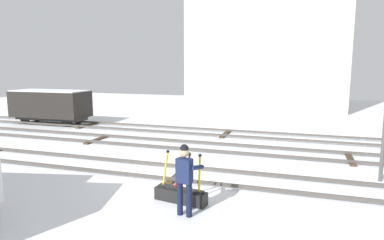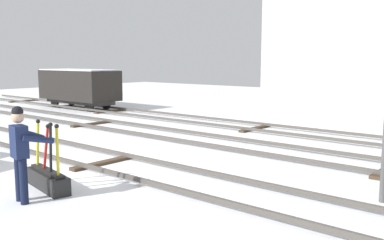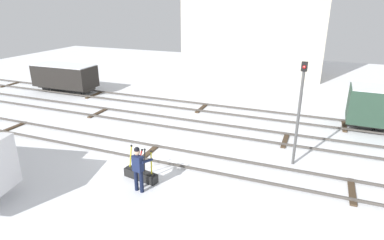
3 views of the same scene
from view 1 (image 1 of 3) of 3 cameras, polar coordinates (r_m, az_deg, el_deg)
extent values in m
plane|color=white|center=(11.96, -2.27, -9.23)|extent=(60.00, 60.00, 0.00)
cube|color=#4C4742|center=(11.28, -3.56, -9.69)|extent=(44.00, 0.07, 0.10)
cube|color=#4C4742|center=(12.57, -1.13, -7.69)|extent=(44.00, 0.07, 0.10)
cube|color=#423323|center=(11.95, -2.27, -9.05)|extent=(0.24, 1.94, 0.08)
cube|color=#4C4742|center=(14.92, 2.10, -4.99)|extent=(44.00, 0.07, 0.10)
cube|color=#4C4742|center=(16.27, 3.50, -3.81)|extent=(44.00, 0.07, 0.10)
cube|color=#423323|center=(18.01, -15.52, -3.16)|extent=(0.24, 1.94, 0.08)
cube|color=#423323|center=(15.22, 24.78, -5.90)|extent=(0.24, 1.94, 0.08)
cube|color=#4C4742|center=(18.10, 5.04, -2.51)|extent=(44.00, 0.07, 0.10)
cube|color=#4C4742|center=(19.48, 5.99, -1.69)|extent=(44.00, 0.07, 0.10)
cube|color=#423323|center=(22.38, -17.05, -0.88)|extent=(0.24, 1.94, 0.08)
cube|color=#423323|center=(18.81, 5.53, -2.36)|extent=(0.24, 1.94, 0.08)
cube|color=black|center=(9.74, -1.90, -12.47)|extent=(1.56, 0.62, 0.36)
cube|color=black|center=(9.66, -1.91, -11.31)|extent=(1.38, 0.44, 0.06)
cylinder|color=yellow|center=(9.75, -4.42, -8.12)|extent=(0.23, 0.09, 1.05)
sphere|color=black|center=(9.56, -4.03, -5.23)|extent=(0.09, 0.09, 0.09)
cylinder|color=red|center=(9.52, -2.04, -8.65)|extent=(0.39, 0.12, 1.01)
sphere|color=black|center=(9.30, -1.16, -5.88)|extent=(0.09, 0.09, 0.09)
cylinder|color=black|center=(9.39, -0.65, -8.73)|extent=(0.16, 0.08, 1.05)
sphere|color=black|center=(9.22, -0.40, -5.68)|extent=(0.09, 0.09, 0.09)
cylinder|color=yellow|center=(9.24, 1.25, -9.03)|extent=(0.09, 0.07, 1.05)
sphere|color=black|center=(9.08, 1.33, -5.89)|extent=(0.09, 0.09, 0.09)
cylinder|color=#111831|center=(8.90, -2.00, -12.84)|extent=(0.15, 0.15, 0.87)
cylinder|color=#111831|center=(8.78, -0.49, -13.15)|extent=(0.15, 0.15, 0.87)
cube|color=#192347|center=(8.59, -1.27, -8.40)|extent=(0.42, 0.30, 0.62)
sphere|color=tan|center=(8.46, -1.28, -5.38)|extent=(0.24, 0.24, 0.24)
sphere|color=black|center=(8.43, -1.28, -4.74)|extent=(0.21, 0.21, 0.21)
cylinder|color=#192347|center=(8.88, -1.61, -7.19)|extent=(0.21, 0.59, 0.32)
cylinder|color=#192347|center=(8.72, 0.87, -7.87)|extent=(0.21, 0.60, 0.23)
cube|color=beige|center=(31.17, 12.24, 13.15)|extent=(13.13, 5.62, 12.15)
cube|color=#2D2B28|center=(23.93, -22.29, 0.34)|extent=(4.66, 1.29, 0.20)
cube|color=black|center=(23.82, -22.42, 2.50)|extent=(4.92, 2.10, 1.62)
cube|color=silver|center=(23.75, -22.54, 4.51)|extent=(4.82, 2.02, 0.06)
cylinder|color=black|center=(24.57, -25.97, 0.19)|extent=(0.70, 0.11, 0.70)
cylinder|color=black|center=(25.38, -24.26, 0.57)|extent=(0.70, 0.11, 0.70)
cylinder|color=black|center=(22.53, -20.05, -0.17)|extent=(0.70, 0.11, 0.70)
cylinder|color=black|center=(23.41, -18.41, 0.25)|extent=(0.70, 0.11, 0.70)
camera|label=2|loc=(6.26, 69.00, -6.59)|focal=40.28mm
camera|label=3|loc=(4.62, 137.63, 35.67)|focal=30.22mm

